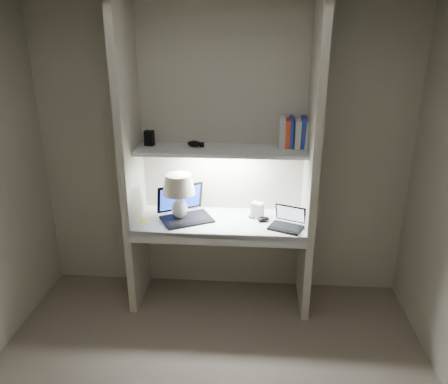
# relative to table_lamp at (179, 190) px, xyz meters

# --- Properties ---
(back_wall) EXTENTS (3.20, 0.01, 2.50)m
(back_wall) POSITION_rel_table_lamp_xyz_m (0.34, 0.29, 0.21)
(back_wall) COLOR #BDB6A2
(back_wall) RESTS_ON floor
(alcove_panel_left) EXTENTS (0.06, 0.55, 2.50)m
(alcove_panel_left) POSITION_rel_table_lamp_xyz_m (-0.39, 0.01, 0.21)
(alcove_panel_left) COLOR #BDB6A2
(alcove_panel_left) RESTS_ON floor
(alcove_panel_right) EXTENTS (0.06, 0.55, 2.50)m
(alcove_panel_right) POSITION_rel_table_lamp_xyz_m (1.07, 0.01, 0.21)
(alcove_panel_right) COLOR #BDB6A2
(alcove_panel_right) RESTS_ON floor
(desk) EXTENTS (1.40, 0.55, 0.04)m
(desk) POSITION_rel_table_lamp_xyz_m (0.34, 0.01, -0.29)
(desk) COLOR white
(desk) RESTS_ON alcove_panel_left
(desk_apron) EXTENTS (1.46, 0.03, 0.10)m
(desk_apron) POSITION_rel_table_lamp_xyz_m (0.34, -0.25, -0.32)
(desk_apron) COLOR silver
(desk_apron) RESTS_ON desk
(shelf) EXTENTS (1.40, 0.36, 0.03)m
(shelf) POSITION_rel_table_lamp_xyz_m (0.34, 0.11, 0.31)
(shelf) COLOR silver
(shelf) RESTS_ON back_wall
(strip_light) EXTENTS (0.60, 0.04, 0.02)m
(strip_light) POSITION_rel_table_lamp_xyz_m (0.34, 0.11, 0.29)
(strip_light) COLOR white
(strip_light) RESTS_ON shelf
(table_lamp) EXTENTS (0.27, 0.27, 0.40)m
(table_lamp) POSITION_rel_table_lamp_xyz_m (0.00, 0.00, 0.00)
(table_lamp) COLOR white
(table_lamp) RESTS_ON desk
(laptop_main) EXTENTS (0.52, 0.50, 0.27)m
(laptop_main) POSITION_rel_table_lamp_xyz_m (0.03, 0.05, -0.21)
(laptop_main) COLOR black
(laptop_main) RESTS_ON desk
(laptop_netbook) EXTENTS (0.33, 0.31, 0.17)m
(laptop_netbook) POSITION_rel_table_lamp_xyz_m (0.90, -0.08, -0.23)
(laptop_netbook) COLOR black
(laptop_netbook) RESTS_ON desk
(speaker) EXTENTS (0.12, 0.11, 0.14)m
(speaker) POSITION_rel_table_lamp_xyz_m (0.65, 0.08, -0.20)
(speaker) COLOR silver
(speaker) RESTS_ON desk
(mouse) EXTENTS (0.12, 0.10, 0.04)m
(mouse) POSITION_rel_table_lamp_xyz_m (0.70, 0.02, -0.25)
(mouse) COLOR black
(mouse) RESTS_ON desk
(cable_coil) EXTENTS (0.13, 0.13, 0.01)m
(cable_coil) POSITION_rel_table_lamp_xyz_m (0.65, 0.12, -0.26)
(cable_coil) COLOR black
(cable_coil) RESTS_ON desk
(sticky_note) EXTENTS (0.08, 0.08, 0.00)m
(sticky_note) POSITION_rel_table_lamp_xyz_m (-0.30, -0.05, -0.27)
(sticky_note) COLOR #FAFF35
(sticky_note) RESTS_ON desk
(book_row) EXTENTS (0.24, 0.17, 0.26)m
(book_row) POSITION_rel_table_lamp_xyz_m (0.93, 0.22, 0.45)
(book_row) COLOR white
(book_row) RESTS_ON shelf
(shelf_box) EXTENTS (0.08, 0.07, 0.13)m
(shelf_box) POSITION_rel_table_lamp_xyz_m (-0.27, 0.17, 0.39)
(shelf_box) COLOR black
(shelf_box) RESTS_ON shelf
(shelf_gadget) EXTENTS (0.14, 0.11, 0.05)m
(shelf_gadget) POSITION_rel_table_lamp_xyz_m (0.11, 0.16, 0.35)
(shelf_gadget) COLOR black
(shelf_gadget) RESTS_ON shelf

